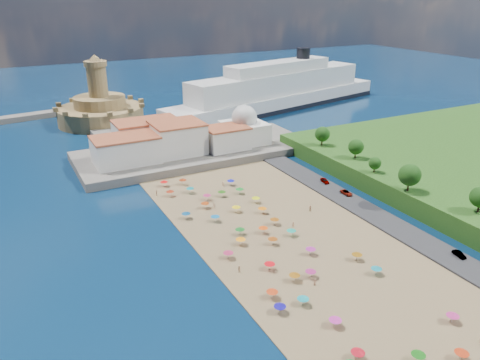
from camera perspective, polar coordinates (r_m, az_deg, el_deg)
ground at (r=118.51m, az=3.94°, el=-7.97°), size 700.00×700.00×0.00m
terrace at (r=181.87m, az=-5.36°, el=3.47°), size 90.00×36.00×3.00m
jetty at (r=207.78m, az=-14.75°, el=5.12°), size 18.00×70.00×2.40m
waterfront_buildings at (r=176.27m, az=-9.44°, el=4.84°), size 57.00×29.00×11.00m
domed_building at (r=186.06m, az=0.52°, el=6.41°), size 16.00×16.00×15.00m
fortress at (r=234.86m, az=-16.65°, el=8.23°), size 40.00×40.00×32.40m
cruise_ship at (r=255.87m, az=4.68°, el=10.69°), size 140.42×50.45×30.42m
beach_parasols at (r=109.46m, az=6.05°, el=-9.50°), size 31.36×117.07×2.20m
beachgoers at (r=117.19m, az=4.70°, el=-7.73°), size 37.90×97.87×1.89m
parked_cars at (r=136.53m, az=17.63°, el=-4.13°), size 2.30×70.77×1.38m
hillside_trees at (r=139.07m, az=22.59°, el=-0.32°), size 11.50×109.56×8.10m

